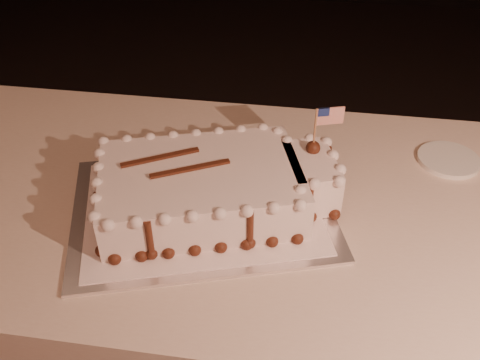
# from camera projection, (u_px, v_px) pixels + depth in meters

# --- Properties ---
(banquet_table) EXTENTS (2.40, 0.80, 0.75)m
(banquet_table) POSITION_uv_depth(u_px,v_px,m) (253.00, 311.00, 1.37)
(banquet_table) COLOR beige
(banquet_table) RESTS_ON ground
(cake_board) EXTENTS (0.63, 0.54, 0.01)m
(cake_board) POSITION_uv_depth(u_px,v_px,m) (202.00, 208.00, 1.12)
(cake_board) COLOR silver
(cake_board) RESTS_ON banquet_table
(doily) EXTENTS (0.56, 0.49, 0.00)m
(doily) POSITION_uv_depth(u_px,v_px,m) (202.00, 206.00, 1.11)
(doily) COLOR white
(doily) RESTS_ON cake_board
(sheet_cake) EXTENTS (0.52, 0.38, 0.20)m
(sheet_cake) POSITION_uv_depth(u_px,v_px,m) (215.00, 187.00, 1.09)
(sheet_cake) COLOR white
(sheet_cake) RESTS_ON doily
(side_plate) EXTENTS (0.14, 0.14, 0.01)m
(side_plate) POSITION_uv_depth(u_px,v_px,m) (448.00, 160.00, 1.25)
(side_plate) COLOR silver
(side_plate) RESTS_ON banquet_table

